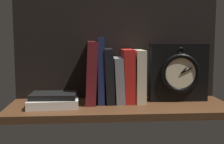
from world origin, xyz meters
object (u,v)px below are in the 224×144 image
(book_gray_chess, at_px, (118,80))
(framed_clock, at_px, (179,72))
(book_cream_twain, at_px, (139,76))
(book_stack_side, at_px, (53,100))
(book_black_skeptic, at_px, (109,75))
(book_red_requiem, at_px, (128,76))
(book_maroon_dawkins, at_px, (92,72))
(book_navy_bierce, at_px, (101,70))

(book_gray_chess, height_order, framed_clock, framed_clock)
(book_cream_twain, distance_m, book_stack_side, 0.34)
(book_gray_chess, distance_m, book_cream_twain, 0.08)
(book_stack_side, bearing_deg, book_black_skeptic, 16.83)
(book_red_requiem, bearing_deg, framed_clock, -0.67)
(book_black_skeptic, distance_m, book_stack_side, 0.23)
(book_gray_chess, xyz_separation_m, framed_clock, (0.24, -0.00, 0.03))
(book_gray_chess, xyz_separation_m, book_cream_twain, (0.08, 0.00, 0.01))
(book_black_skeptic, distance_m, book_gray_chess, 0.04)
(book_cream_twain, bearing_deg, book_gray_chess, 180.00)
(framed_clock, bearing_deg, book_stack_side, -172.88)
(book_black_skeptic, relative_size, book_cream_twain, 1.03)
(book_maroon_dawkins, distance_m, book_black_skeptic, 0.07)
(book_black_skeptic, xyz_separation_m, book_cream_twain, (0.12, 0.00, -0.00))
(book_maroon_dawkins, bearing_deg, book_black_skeptic, 0.00)
(book_red_requiem, height_order, book_cream_twain, book_red_requiem)
(book_navy_bierce, distance_m, book_cream_twain, 0.15)
(framed_clock, bearing_deg, book_cream_twain, 179.15)
(framed_clock, bearing_deg, book_red_requiem, 179.33)
(book_cream_twain, bearing_deg, book_navy_bierce, 180.00)
(book_black_skeptic, bearing_deg, book_navy_bierce, 180.00)
(book_cream_twain, relative_size, book_stack_side, 1.07)
(framed_clock, distance_m, book_stack_side, 0.49)
(book_gray_chess, bearing_deg, book_cream_twain, 0.00)
(book_black_skeptic, height_order, book_gray_chess, book_black_skeptic)
(book_navy_bierce, xyz_separation_m, book_gray_chess, (0.07, 0.00, -0.04))
(book_cream_twain, bearing_deg, book_black_skeptic, 180.00)
(book_gray_chess, bearing_deg, book_navy_bierce, 180.00)
(book_red_requiem, bearing_deg, book_stack_side, -167.53)
(book_maroon_dawkins, xyz_separation_m, book_gray_chess, (0.10, 0.00, -0.03))
(framed_clock, bearing_deg, book_gray_chess, 179.45)
(book_maroon_dawkins, relative_size, book_stack_side, 1.24)
(book_gray_chess, height_order, book_cream_twain, book_cream_twain)
(book_black_skeptic, height_order, book_red_requiem, book_black_skeptic)
(book_maroon_dawkins, xyz_separation_m, book_stack_side, (-0.14, -0.06, -0.09))
(book_maroon_dawkins, height_order, book_stack_side, book_maroon_dawkins)
(book_gray_chess, xyz_separation_m, book_stack_side, (-0.24, -0.06, -0.06))
(book_maroon_dawkins, relative_size, book_red_requiem, 1.15)
(book_red_requiem, height_order, book_stack_side, book_red_requiem)
(book_maroon_dawkins, height_order, framed_clock, book_maroon_dawkins)
(book_maroon_dawkins, height_order, book_black_skeptic, book_maroon_dawkins)
(book_black_skeptic, height_order, book_stack_side, book_black_skeptic)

